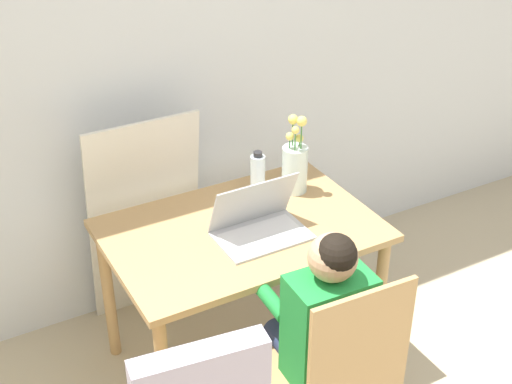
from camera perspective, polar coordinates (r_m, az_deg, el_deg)
name	(u,v)px	position (r m, az deg, el deg)	size (l,w,h in m)	color
wall_back	(122,58)	(3.12, -10.69, 10.49)	(6.40, 0.05, 2.50)	silver
dining_table	(241,246)	(2.94, -1.18, -4.37)	(1.08, 0.73, 0.71)	tan
chair_occupied	(337,378)	(2.57, 6.47, -14.60)	(0.42, 0.42, 0.94)	tan
person_seated	(320,321)	(2.54, 5.13, -10.21)	(0.31, 0.43, 1.04)	#1E8438
laptop	(258,222)	(2.82, 0.19, -2.40)	(0.36, 0.24, 0.23)	#B2B2B7
flower_vase	(295,165)	(3.08, 3.13, 2.18)	(0.11, 0.11, 0.36)	silver
water_bottle	(258,175)	(3.05, 0.15, 1.34)	(0.06, 0.06, 0.21)	silver
cardboard_panel	(145,219)	(3.33, -8.88, -2.14)	(0.53, 0.16, 1.04)	silver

